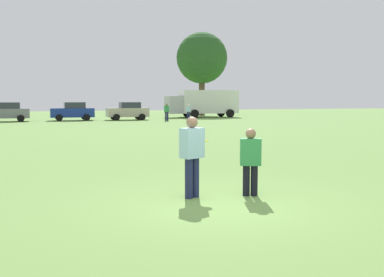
{
  "coord_description": "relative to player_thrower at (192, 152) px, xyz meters",
  "views": [
    {
      "loc": [
        -3.65,
        -7.87,
        2.07
      ],
      "look_at": [
        0.47,
        2.66,
        1.09
      ],
      "focal_mm": 42.01,
      "sensor_mm": 36.0,
      "label": 1
    }
  ],
  "objects": [
    {
      "name": "parked_car_far_right",
      "position": [
        7.28,
        36.63,
        -0.04
      ],
      "size": [
        4.26,
        2.33,
        1.82
      ],
      "color": "#B7AD99",
      "rests_on": "ground"
    },
    {
      "name": "player_defender",
      "position": [
        1.24,
        -0.28,
        -0.15
      ],
      "size": [
        0.51,
        0.41,
        1.46
      ],
      "color": "black",
      "rests_on": "ground"
    },
    {
      "name": "box_truck",
      "position": [
        17.14,
        40.11,
        0.79
      ],
      "size": [
        8.58,
        3.2,
        3.18
      ],
      "color": "white",
      "rests_on": "ground"
    },
    {
      "name": "tree_east_oak",
      "position": [
        19.65,
        46.63,
        6.56
      ],
      "size": [
        6.73,
        6.73,
        10.94
      ],
      "color": "brown",
      "rests_on": "ground"
    },
    {
      "name": "ground_plane",
      "position": [
        0.24,
        -0.85,
        -0.97
      ],
      "size": [
        154.48,
        154.48,
        0.0
      ],
      "primitive_type": "plane",
      "color": "#6B9347"
    },
    {
      "name": "frisbee",
      "position": [
        0.32,
        0.22,
        0.22
      ],
      "size": [
        0.27,
        0.27,
        0.06
      ],
      "color": "yellow"
    },
    {
      "name": "player_thrower",
      "position": [
        0.0,
        0.0,
        0.0
      ],
      "size": [
        0.55,
        0.44,
        1.72
      ],
      "color": "#1E234C",
      "rests_on": "ground"
    },
    {
      "name": "bystander_sideline_watcher",
      "position": [
        13.11,
        34.48,
        -0.04
      ],
      "size": [
        0.51,
        0.4,
        1.64
      ],
      "color": "#1E234C",
      "rests_on": "ground"
    },
    {
      "name": "parked_car_mid_right",
      "position": [
        -4.26,
        37.32,
        -0.04
      ],
      "size": [
        4.26,
        2.33,
        1.82
      ],
      "color": "slate",
      "rests_on": "ground"
    },
    {
      "name": "bystander_far_jogger",
      "position": [
        10.33,
        33.19,
        0.01
      ],
      "size": [
        0.55,
        0.47,
        1.73
      ],
      "color": "#1E234C",
      "rests_on": "ground"
    },
    {
      "name": "parked_car_near_right",
      "position": [
        1.83,
        37.3,
        -0.04
      ],
      "size": [
        4.26,
        2.33,
        1.82
      ],
      "color": "navy",
      "rests_on": "ground"
    }
  ]
}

